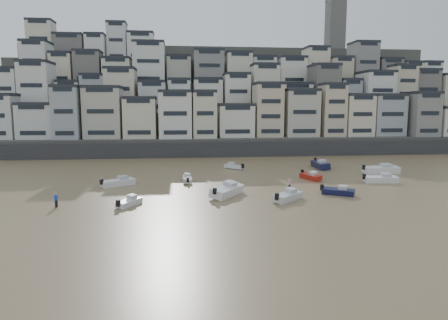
{
  "coord_description": "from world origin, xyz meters",
  "views": [
    {
      "loc": [
        -2.47,
        -27.34,
        11.92
      ],
      "look_at": [
        3.8,
        30.0,
        4.0
      ],
      "focal_mm": 32.0,
      "sensor_mm": 36.0,
      "label": 1
    }
  ],
  "objects": [
    {
      "name": "boat_h",
      "position": [
        7.48,
        46.47,
        0.59
      ],
      "size": [
        4.06,
        4.04,
        1.18
      ],
      "primitive_type": null,
      "rotation": [
        0.0,
        0.0,
        2.36
      ],
      "color": "silver",
      "rests_on": "ground"
    },
    {
      "name": "person_blue",
      "position": [
        -17.17,
        20.42,
        0.87
      ],
      "size": [
        0.44,
        0.44,
        1.74
      ],
      "primitive_type": null,
      "color": "blue",
      "rests_on": "ground"
    },
    {
      "name": "boat_c",
      "position": [
        3.55,
        24.06,
        0.92
      ],
      "size": [
        5.73,
        6.78,
        1.84
      ],
      "primitive_type": null,
      "rotation": [
        0.0,
        0.0,
        0.95
      ],
      "color": "white",
      "rests_on": "ground"
    },
    {
      "name": "ground",
      "position": [
        0.0,
        0.0,
        0.0
      ],
      "size": [
        400.0,
        400.0,
        0.0
      ],
      "primitive_type": "plane",
      "color": "#90784D",
      "rests_on": "ground"
    },
    {
      "name": "hillside",
      "position": [
        14.73,
        104.84,
        13.01
      ],
      "size": [
        141.04,
        66.0,
        50.0
      ],
      "color": "#4C4C47",
      "rests_on": "ground"
    },
    {
      "name": "boat_b",
      "position": [
        18.45,
        23.06,
        0.63
      ],
      "size": [
        4.68,
        3.73,
        1.25
      ],
      "primitive_type": null,
      "rotation": [
        0.0,
        0.0,
        -0.56
      ],
      "color": "#12153B",
      "rests_on": "ground"
    },
    {
      "name": "boat_j",
      "position": [
        -8.72,
        20.23,
        0.56
      ],
      "size": [
        3.29,
        4.17,
        1.11
      ],
      "primitive_type": null,
      "rotation": [
        0.0,
        0.0,
        1.01
      ],
      "color": "white",
      "rests_on": "ground"
    },
    {
      "name": "boat_k",
      "position": [
        -11.8,
        32.45,
        0.74
      ],
      "size": [
        5.51,
        4.42,
        1.48
      ],
      "primitive_type": null,
      "rotation": [
        0.0,
        0.0,
        0.57
      ],
      "color": "silver",
      "rests_on": "ground"
    },
    {
      "name": "harbor_wall",
      "position": [
        10.0,
        65.0,
        1.75
      ],
      "size": [
        140.0,
        3.0,
        3.5
      ],
      "primitive_type": "cube",
      "color": "#38383A",
      "rests_on": "ground"
    },
    {
      "name": "boat_f",
      "position": [
        -1.54,
        34.19,
        0.59
      ],
      "size": [
        1.55,
        4.4,
        1.19
      ],
      "primitive_type": null,
      "rotation": [
        0.0,
        0.0,
        1.6
      ],
      "color": "silver",
      "rests_on": "ground"
    },
    {
      "name": "boat_i",
      "position": [
        24.09,
        45.72,
        0.9
      ],
      "size": [
        2.29,
        6.65,
        1.8
      ],
      "primitive_type": null,
      "rotation": [
        0.0,
        0.0,
        -1.59
      ],
      "color": "#121739",
      "rests_on": "ground"
    },
    {
      "name": "boat_a",
      "position": [
        10.88,
        20.67,
        0.72
      ],
      "size": [
        5.06,
        4.88,
        1.44
      ],
      "primitive_type": null,
      "rotation": [
        0.0,
        0.0,
        0.75
      ],
      "color": "silver",
      "rests_on": "ground"
    },
    {
      "name": "person_pink",
      "position": [
        12.79,
        26.74,
        0.87
      ],
      "size": [
        0.44,
        0.44,
        1.74
      ],
      "primitive_type": null,
      "color": "#D294A5",
      "rests_on": "ground"
    },
    {
      "name": "boat_g",
      "position": [
        32.53,
        38.47,
        0.94
      ],
      "size": [
        7.03,
        2.62,
        1.89
      ],
      "primitive_type": null,
      "rotation": [
        0.0,
        0.0,
        0.05
      ],
      "color": "white",
      "rests_on": "ground"
    },
    {
      "name": "boat_d",
      "position": [
        28.37,
        30.59,
        0.75
      ],
      "size": [
        5.66,
        2.25,
        1.51
      ],
      "primitive_type": null,
      "rotation": [
        0.0,
        0.0,
        -0.08
      ],
      "color": "silver",
      "rests_on": "ground"
    },
    {
      "name": "boat_e",
      "position": [
        18.39,
        34.34,
        0.65
      ],
      "size": [
        3.0,
        4.98,
        1.29
      ],
      "primitive_type": null,
      "rotation": [
        0.0,
        0.0,
        -1.24
      ],
      "color": "#A61E14",
      "rests_on": "ground"
    }
  ]
}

